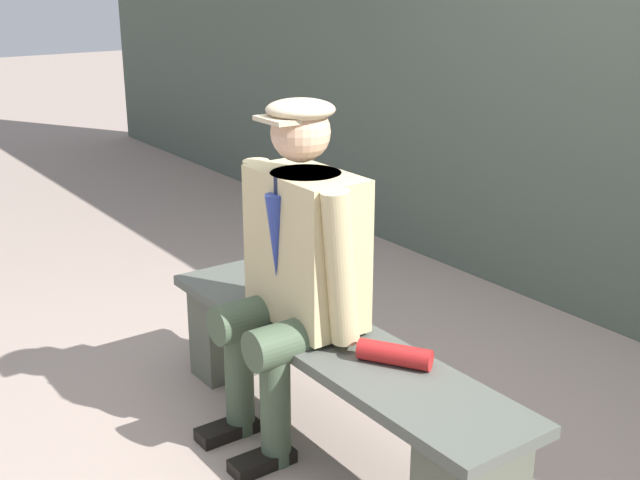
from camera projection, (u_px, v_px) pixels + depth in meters
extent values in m
plane|color=gray|center=(329.00, 444.00, 3.08)|extent=(30.00, 30.00, 0.00)
cube|color=#50544D|center=(329.00, 341.00, 2.94)|extent=(1.76, 0.38, 0.04)
cube|color=#535849|center=(232.00, 329.00, 3.57)|extent=(0.19, 0.32, 0.41)
cube|color=tan|center=(306.00, 247.00, 2.95)|extent=(0.46, 0.25, 0.56)
cylinder|color=#1E2338|center=(306.00, 181.00, 2.87)|extent=(0.25, 0.25, 0.06)
cone|color=navy|center=(275.00, 237.00, 2.86)|extent=(0.07, 0.07, 0.31)
sphere|color=#DBAD8C|center=(301.00, 132.00, 2.81)|extent=(0.21, 0.21, 0.21)
ellipsoid|color=#BFAC8B|center=(300.00, 109.00, 2.78)|extent=(0.24, 0.24, 0.07)
cube|color=#BFAC8B|center=(277.00, 120.00, 2.74)|extent=(0.17, 0.09, 0.02)
cylinder|color=#3F503B|center=(301.00, 338.00, 2.88)|extent=(0.15, 0.40, 0.15)
cylinder|color=#3F503B|center=(275.00, 405.00, 2.89)|extent=(0.11, 0.11, 0.47)
cube|color=black|center=(262.00, 461.00, 2.93)|extent=(0.10, 0.24, 0.05)
cylinder|color=tan|center=(341.00, 268.00, 2.73)|extent=(0.10, 0.15, 0.55)
cylinder|color=#3F503B|center=(263.00, 314.00, 3.08)|extent=(0.15, 0.40, 0.15)
cylinder|color=#3F503B|center=(239.00, 377.00, 3.09)|extent=(0.11, 0.11, 0.47)
cube|color=black|center=(227.00, 430.00, 3.12)|extent=(0.10, 0.24, 0.05)
cylinder|color=tan|center=(259.00, 229.00, 3.13)|extent=(0.11, 0.12, 0.55)
cylinder|color=#B21E1E|center=(395.00, 354.00, 2.72)|extent=(0.25, 0.19, 0.07)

